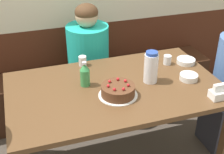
% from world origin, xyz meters
% --- Properties ---
extents(bench_seat, '(2.49, 0.38, 0.47)m').
position_xyz_m(bench_seat, '(0.00, 0.83, 0.23)').
color(bench_seat, '#381E11').
rests_on(bench_seat, ground_plane).
extents(dining_table, '(1.47, 0.89, 0.76)m').
position_xyz_m(dining_table, '(0.00, 0.00, 0.67)').
color(dining_table, brown).
rests_on(dining_table, ground_plane).
extents(birthday_cake, '(0.26, 0.26, 0.10)m').
position_xyz_m(birthday_cake, '(-0.02, -0.11, 0.80)').
color(birthday_cake, white).
rests_on(birthday_cake, dining_table).
extents(water_pitcher, '(0.10, 0.10, 0.23)m').
position_xyz_m(water_pitcher, '(0.26, -0.01, 0.87)').
color(water_pitcher, white).
rests_on(water_pitcher, dining_table).
extents(soju_bottle, '(0.07, 0.07, 0.18)m').
position_xyz_m(soju_bottle, '(-0.19, 0.08, 0.85)').
color(soju_bottle, '#388E4C').
rests_on(soju_bottle, dining_table).
extents(napkin_holder, '(0.11, 0.08, 0.11)m').
position_xyz_m(napkin_holder, '(0.59, -0.35, 0.80)').
color(napkin_holder, white).
rests_on(napkin_holder, dining_table).
extents(bowl_soup_white, '(0.14, 0.14, 0.04)m').
position_xyz_m(bowl_soup_white, '(0.64, 0.16, 0.78)').
color(bowl_soup_white, white).
rests_on(bowl_soup_white, dining_table).
extents(bowl_rice_small, '(0.13, 0.13, 0.04)m').
position_xyz_m(bowl_rice_small, '(0.53, -0.07, 0.78)').
color(bowl_rice_small, white).
rests_on(bowl_rice_small, dining_table).
extents(glass_water_tall, '(0.06, 0.06, 0.07)m').
position_xyz_m(glass_water_tall, '(0.50, 0.20, 0.80)').
color(glass_water_tall, silver).
rests_on(glass_water_tall, dining_table).
extents(glass_tumbler_short, '(0.06, 0.06, 0.08)m').
position_xyz_m(glass_tumbler_short, '(-0.14, 0.38, 0.80)').
color(glass_tumbler_short, silver).
rests_on(glass_tumbler_short, dining_table).
extents(person_teal_shirt, '(0.37, 0.37, 1.15)m').
position_xyz_m(person_teal_shirt, '(-0.01, 0.70, 0.57)').
color(person_teal_shirt, '#33333D').
rests_on(person_teal_shirt, ground_plane).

